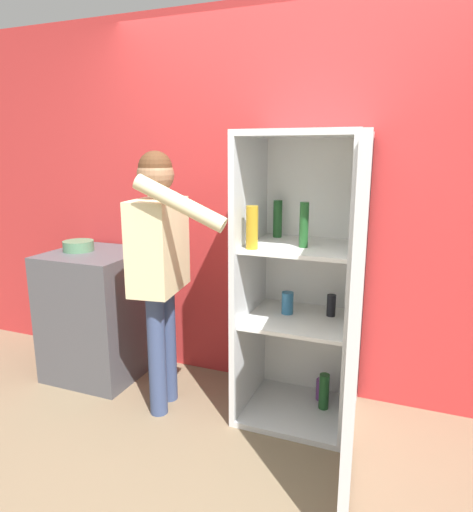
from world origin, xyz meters
The scene contains 6 objects.
ground_plane centered at (0.00, 0.00, 0.00)m, with size 12.00×12.00×0.00m, color #7A664C.
wall_back centered at (0.00, 0.98, 1.27)m, with size 7.00×0.06×2.55m.
refrigerator centered at (0.27, 0.52, 0.86)m, with size 0.80×1.29×1.74m.
person centered at (-0.64, 0.38, 1.03)m, with size 0.68×0.57×1.63m.
counter centered at (-1.33, 0.62, 0.46)m, with size 0.64×0.63×0.92m.
bowl centered at (-1.46, 0.62, 0.96)m, with size 0.22×0.22×0.07m.
Camera 1 is at (0.78, -1.95, 1.63)m, focal length 32.00 mm.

